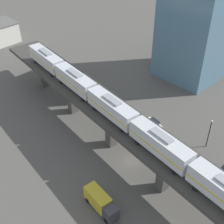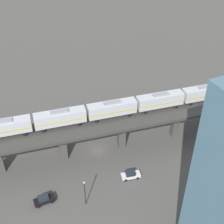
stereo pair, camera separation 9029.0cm
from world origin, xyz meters
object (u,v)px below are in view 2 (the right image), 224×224
object	(u,v)px
street_car_white	(131,175)
delivery_truck	(68,122)
street_car_black	(44,200)
subway_train	(112,109)
street_lamp	(85,191)

from	to	relation	value
street_car_white	delivery_truck	size ratio (longest dim) A/B	0.63
street_car_black	delivery_truck	world-z (taller)	delivery_truck
subway_train	street_car_white	xyz separation A→B (m)	(12.48, -0.55, -10.42)
subway_train	street_car_black	xyz separation A→B (m)	(11.75, -20.60, -10.42)
street_lamp	subway_train	bearing A→B (deg)	141.07
street_car_white	street_lamp	xyz separation A→B (m)	(3.05, -12.00, 3.17)
street_car_black	street_car_white	xyz separation A→B (m)	(0.73, 20.06, 0.00)
street_car_black	street_lamp	bearing A→B (deg)	64.85
street_car_black	street_lamp	distance (m)	9.45
street_car_black	street_car_white	distance (m)	20.07
street_car_black	delivery_truck	xyz separation A→B (m)	(-22.71, 11.97, 0.82)
subway_train	street_lamp	xyz separation A→B (m)	(15.53, -12.55, -7.25)
street_car_black	street_car_white	world-z (taller)	same
street_car_black	delivery_truck	size ratio (longest dim) A/B	0.60
subway_train	street_lamp	world-z (taller)	subway_train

